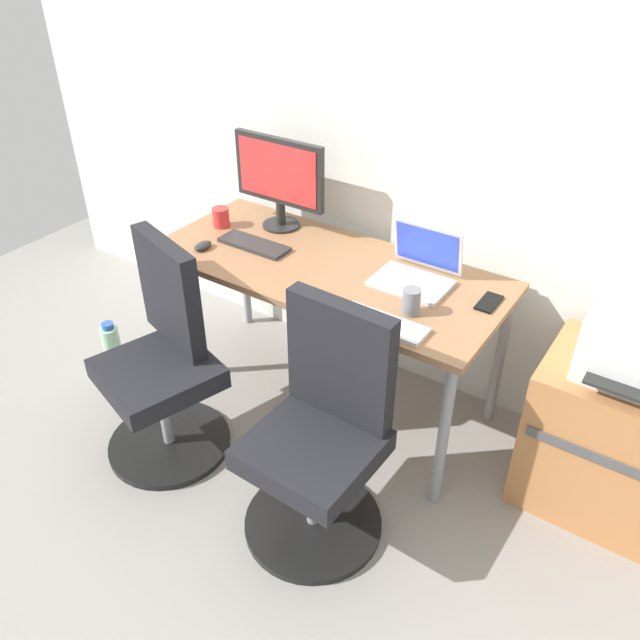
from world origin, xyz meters
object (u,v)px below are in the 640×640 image
side_cabinet (611,439)px  open_laptop (418,268)px  office_chair_left (165,363)px  water_bottle_on_floor (113,350)px  coffee_mug (221,217)px  desktop_monitor (279,177)px  office_chair_right (322,438)px

side_cabinet → open_laptop: (-0.89, 0.02, 0.47)m
office_chair_left → water_bottle_on_floor: 0.66m
coffee_mug → office_chair_left: bearing=-71.3°
desktop_monitor → open_laptop: bearing=-6.7°
office_chair_right → coffee_mug: bearing=147.3°
office_chair_left → coffee_mug: (-0.22, 0.66, 0.36)m
office_chair_right → desktop_monitor: bearing=133.9°
coffee_mug → side_cabinet: bearing=1.4°
office_chair_right → water_bottle_on_floor: 1.42m
open_laptop → water_bottle_on_floor: bearing=-157.5°
desktop_monitor → office_chair_left: bearing=-91.0°
water_bottle_on_floor → open_laptop: size_ratio=1.00×
office_chair_right → coffee_mug: office_chair_right is taller
side_cabinet → office_chair_right: bearing=-141.1°
water_bottle_on_floor → coffee_mug: (0.36, 0.50, 0.63)m
office_chair_right → water_bottle_on_floor: (-1.38, 0.16, -0.28)m
coffee_mug → desktop_monitor: bearing=34.0°
water_bottle_on_floor → coffee_mug: size_ratio=3.37×
water_bottle_on_floor → coffee_mug: coffee_mug is taller
office_chair_left → open_laptop: 1.14m
office_chair_left → open_laptop: size_ratio=3.03×
open_laptop → office_chair_right: bearing=-89.0°
side_cabinet → open_laptop: size_ratio=2.08×
side_cabinet → desktop_monitor: 1.79m
side_cabinet → water_bottle_on_floor: size_ratio=2.08×
office_chair_right → desktop_monitor: (-0.79, 0.82, 0.56)m
water_bottle_on_floor → desktop_monitor: bearing=47.9°
office_chair_left → coffee_mug: bearing=108.7°
office_chair_left → open_laptop: open_laptop is taller
open_laptop → coffee_mug: (-1.01, -0.07, -0.01)m
office_chair_right → desktop_monitor: desktop_monitor is taller
office_chair_left → open_laptop: (0.79, 0.73, 0.37)m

